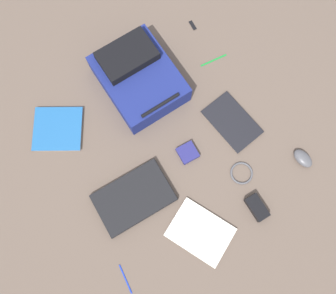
# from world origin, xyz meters

# --- Properties ---
(ground_plane) EXTENTS (3.58, 3.58, 0.00)m
(ground_plane) POSITION_xyz_m (0.00, 0.00, 0.00)
(ground_plane) COLOR brown
(backpack) EXTENTS (0.34, 0.42, 0.17)m
(backpack) POSITION_xyz_m (-0.05, -0.33, 0.07)
(backpack) COLOR navy
(backpack) RESTS_ON ground_plane
(laptop) EXTENTS (0.35, 0.23, 0.03)m
(laptop) POSITION_xyz_m (0.27, 0.14, 0.02)
(laptop) COLOR black
(laptop) RESTS_ON ground_plane
(book_blue) EXTENTS (0.20, 0.29, 0.01)m
(book_blue) POSITION_xyz_m (-0.32, 0.09, 0.01)
(book_blue) COLOR silver
(book_blue) RESTS_ON ground_plane
(book_comic) EXTENTS (0.30, 0.33, 0.01)m
(book_comic) POSITION_xyz_m (0.10, 0.44, 0.01)
(book_comic) COLOR silver
(book_comic) RESTS_ON ground_plane
(book_manual) EXTENTS (0.31, 0.31, 0.02)m
(book_manual) POSITION_xyz_m (0.41, -0.34, 0.01)
(book_manual) COLOR silver
(book_manual) RESTS_ON ground_plane
(computer_mouse) EXTENTS (0.08, 0.11, 0.04)m
(computer_mouse) POSITION_xyz_m (-0.49, 0.42, 0.02)
(computer_mouse) COLOR #4C4C51
(computer_mouse) RESTS_ON ground_plane
(cable_coil) EXTENTS (0.11, 0.11, 0.01)m
(cable_coil) POSITION_xyz_m (-0.21, 0.32, 0.01)
(cable_coil) COLOR #4C4C51
(cable_coil) RESTS_ON ground_plane
(power_brick) EXTENTS (0.07, 0.12, 0.04)m
(power_brick) POSITION_xyz_m (-0.18, 0.48, 0.02)
(power_brick) COLOR black
(power_brick) RESTS_ON ground_plane
(pen_black) EXTENTS (0.15, 0.03, 0.01)m
(pen_black) POSITION_xyz_m (-0.43, -0.24, 0.00)
(pen_black) COLOR #198C33
(pen_black) RESTS_ON ground_plane
(pen_blue) EXTENTS (0.02, 0.13, 0.01)m
(pen_blue) POSITION_xyz_m (0.49, 0.43, 0.00)
(pen_blue) COLOR #1933B2
(pen_blue) RESTS_ON ground_plane
(earbud_pouch) EXTENTS (0.09, 0.09, 0.03)m
(earbud_pouch) POSITION_xyz_m (-0.05, 0.10, 0.01)
(earbud_pouch) COLOR navy
(earbud_pouch) RESTS_ON ground_plane
(usb_stick) EXTENTS (0.02, 0.06, 0.01)m
(usb_stick) POSITION_xyz_m (-0.46, -0.46, 0.00)
(usb_stick) COLOR black
(usb_stick) RESTS_ON ground_plane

